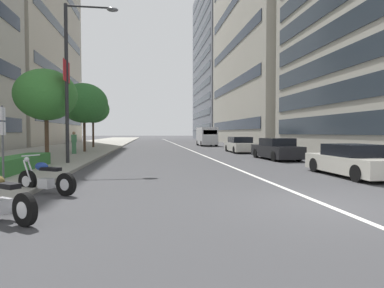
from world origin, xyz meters
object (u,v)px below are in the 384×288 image
Objects in this scene: motorcycle_nearest_camera at (46,179)px; parking_sign_by_curb at (3,135)px; motorcycle_by_sign_pole at (1,200)px; street_tree_far_plaza at (46,95)px; street_tree_near_plaza_corner at (93,109)px; delivery_van_ahead at (207,136)px; pedestrian_on_plaza at (74,143)px; car_far_down_avenue at (240,145)px; street_lamp_with_banners at (74,68)px; car_mid_block_traffic at (276,149)px; street_tree_mid_sidewalk at (84,103)px; car_lead_in_lane at (353,161)px.

parking_sign_by_curb reaches higher than motorcycle_nearest_camera.
street_tree_far_plaza is at bearing -39.05° from motorcycle_by_sign_pole.
street_tree_near_plaza_corner is at bearing -51.45° from motorcycle_nearest_camera.
street_tree_far_plaza is at bearing 149.73° from delivery_van_ahead.
motorcycle_by_sign_pole is at bearing -4.49° from pedestrian_on_plaza.
parking_sign_by_curb is at bearing 145.68° from car_far_down_avenue.
street_lamp_with_banners is at bearing -51.57° from motorcycle_nearest_camera.
car_mid_block_traffic is 16.44m from street_tree_mid_sidewalk.
delivery_van_ahead is (35.09, -10.75, 0.91)m from motorcycle_by_sign_pole.
car_mid_block_traffic reaches higher than motorcycle_nearest_camera.
pedestrian_on_plaza is (13.38, 13.74, 0.41)m from car_lead_in_lane.
delivery_van_ahead is (30.21, 0.27, 0.73)m from car_lead_in_lane.
street_tree_mid_sidewalk is (18.46, 2.52, 3.86)m from motorcycle_nearest_camera.
street_tree_near_plaza_corner reaches higher than car_mid_block_traffic.
motorcycle_by_sign_pole is 30.30m from street_tree_near_plaza_corner.
street_tree_far_plaza is (-23.10, 13.52, 2.54)m from delivery_van_ahead.
parking_sign_by_curb is 7.93m from street_lamp_with_banners.
parking_sign_by_curb is at bearing 124.21° from car_mid_block_traffic.
car_lead_in_lane is 14.06m from street_lamp_with_banners.
car_far_down_avenue reaches higher than motorcycle_nearest_camera.
motorcycle_by_sign_pole is 18.47m from pedestrian_on_plaza.
motorcycle_nearest_camera is at bearing 161.70° from delivery_van_ahead.
street_tree_near_plaza_corner is 3.42× the size of pedestrian_on_plaza.
car_mid_block_traffic is 0.78× the size of street_tree_mid_sidewalk.
pedestrian_on_plaza is at bearing -177.37° from street_tree_near_plaza_corner.
pedestrian_on_plaza is (14.66, 1.24, -0.65)m from parking_sign_by_curb.
car_mid_block_traffic is at bearing -85.98° from street_tree_far_plaza.
car_lead_in_lane is at bearing -137.31° from motorcycle_nearest_camera.
car_lead_in_lane is (4.87, -11.01, 0.18)m from motorcycle_by_sign_pole.
street_tree_far_plaza is at bearing -13.47° from pedestrian_on_plaza.
street_lamp_with_banners is 2.61m from street_tree_far_plaza.
motorcycle_nearest_camera is at bearing -173.28° from street_lamp_with_banners.
street_tree_far_plaza is 0.89× the size of street_tree_mid_sidewalk.
car_far_down_avenue is 0.91× the size of street_tree_far_plaza.
street_lamp_with_banners is 8.83m from pedestrian_on_plaza.
car_lead_in_lane is at bearing -118.22° from motorcycle_by_sign_pole.
parking_sign_by_curb is (0.86, 1.48, 1.25)m from motorcycle_nearest_camera.
car_mid_block_traffic is at bearing -106.00° from motorcycle_nearest_camera.
street_tree_near_plaza_corner is (9.33, 14.28, 3.75)m from car_far_down_avenue.
street_lamp_with_banners reaches higher than car_far_down_avenue.
motorcycle_by_sign_pole is 17.17m from car_mid_block_traffic.
delivery_van_ahead is 26.89m from street_tree_far_plaza.
car_mid_block_traffic is 14.42m from street_tree_far_plaza.
car_lead_in_lane is 0.98× the size of car_mid_block_traffic.
motorcycle_by_sign_pole is at bearing -173.78° from street_tree_near_plaza_corner.
street_tree_far_plaza reaches higher than motorcycle_by_sign_pole.
delivery_van_ahead is 2.07× the size of parking_sign_by_curb.
street_tree_far_plaza is 17.89m from street_tree_near_plaza_corner.
car_far_down_avenue is 16.54m from street_tree_far_plaza.
car_far_down_avenue is at bearing -178.84° from delivery_van_ahead.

